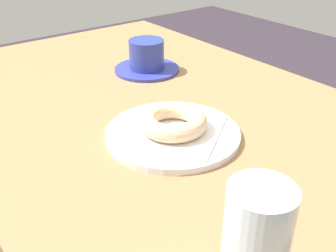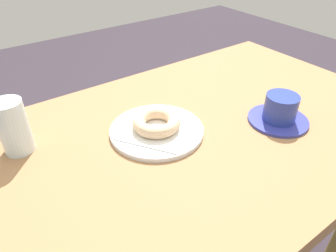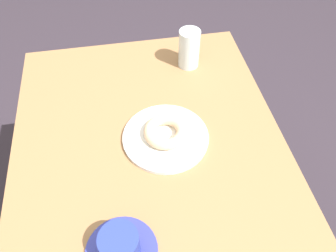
{
  "view_description": "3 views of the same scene",
  "coord_description": "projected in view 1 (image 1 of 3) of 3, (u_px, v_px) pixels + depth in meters",
  "views": [
    {
      "loc": [
        0.58,
        -0.41,
        1.07
      ],
      "look_at": [
        0.14,
        -0.07,
        0.76
      ],
      "focal_mm": 42.94,
      "sensor_mm": 36.0,
      "label": 1
    },
    {
      "loc": [
        0.46,
        0.48,
        1.17
      ],
      "look_at": [
        0.1,
        -0.02,
        0.75
      ],
      "focal_mm": 33.69,
      "sensor_mm": 36.0,
      "label": 2
    },
    {
      "loc": [
        -0.42,
        0.05,
        1.42
      ],
      "look_at": [
        0.12,
        -0.05,
        0.76
      ],
      "focal_mm": 35.69,
      "sensor_mm": 36.0,
      "label": 3
    }
  ],
  "objects": [
    {
      "name": "napkin_sugar_ring",
      "position": [
        173.0,
        130.0,
        0.68
      ],
      "size": [
        0.21,
        0.21,
        0.0
      ],
      "primitive_type": "cube",
      "rotation": [
        0.0,
        0.0,
        0.59
      ],
      "color": "white",
      "rests_on": "plate_sugar_ring"
    },
    {
      "name": "coffee_cup",
      "position": [
        147.0,
        58.0,
        0.94
      ],
      "size": [
        0.15,
        0.15,
        0.07
      ],
      "color": "#313798",
      "rests_on": "table"
    },
    {
      "name": "table",
      "position": [
        156.0,
        152.0,
        0.84
      ],
      "size": [
        1.11,
        0.71,
        0.72
      ],
      "color": "#9B6E46",
      "rests_on": "ground_plane"
    },
    {
      "name": "water_glass",
      "position": [
        256.0,
        241.0,
        0.39
      ],
      "size": [
        0.07,
        0.07,
        0.12
      ],
      "primitive_type": "cylinder",
      "color": "silver",
      "rests_on": "table"
    },
    {
      "name": "plate_sugar_ring",
      "position": [
        173.0,
        134.0,
        0.68
      ],
      "size": [
        0.23,
        0.23,
        0.01
      ],
      "primitive_type": "cylinder",
      "color": "white",
      "rests_on": "table"
    },
    {
      "name": "donut_sugar_ring",
      "position": [
        173.0,
        121.0,
        0.67
      ],
      "size": [
        0.12,
        0.12,
        0.03
      ],
      "primitive_type": "torus",
      "color": "beige",
      "rests_on": "napkin_sugar_ring"
    }
  ]
}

